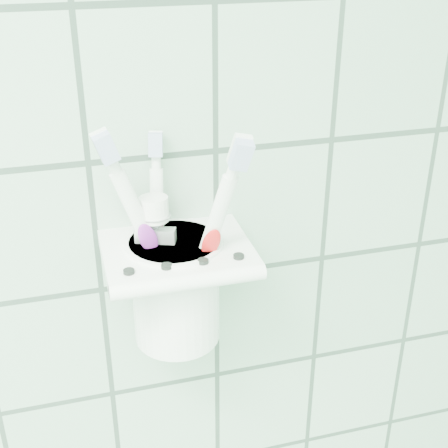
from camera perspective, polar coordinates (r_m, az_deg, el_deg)
name	(u,v)px	position (r m, az deg, el deg)	size (l,w,h in m)	color
holder_bracket	(177,254)	(0.56, -4.33, -2.77)	(0.13, 0.11, 0.04)	white
cup	(176,286)	(0.59, -4.44, -5.67)	(0.09, 0.09, 0.10)	white
toothbrush_pink	(183,222)	(0.56, -3.80, 0.17)	(0.07, 0.03, 0.22)	white
toothbrush_blue	(154,240)	(0.56, -6.43, -1.50)	(0.02, 0.04, 0.19)	white
toothbrush_orange	(179,221)	(0.56, -4.15, 0.26)	(0.05, 0.06, 0.22)	white
toothpaste_tube	(157,260)	(0.56, -6.14, -3.28)	(0.04, 0.04, 0.14)	silver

